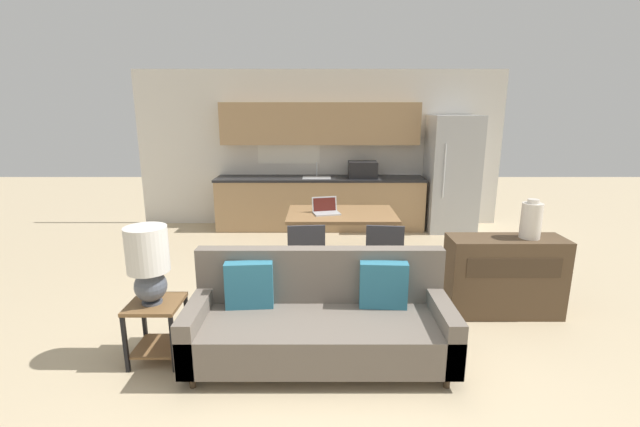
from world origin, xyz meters
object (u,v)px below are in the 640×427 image
credenza (504,276)px  laptop (326,209)px  side_table (157,321)px  refrigerator (451,174)px  vase (531,220)px  couch (320,320)px  dining_table (341,218)px  dining_chair_near_left (306,255)px  dining_chair_near_right (384,255)px  table_lamp (148,261)px

credenza → laptop: 2.20m
side_table → refrigerator: bearing=48.0°
vase → laptop: size_ratio=1.06×
refrigerator → couch: 4.58m
dining_table → laptop: laptop is taller
credenza → vase: vase is taller
refrigerator → dining_table: size_ratio=1.42×
credenza → dining_chair_near_left: size_ratio=1.33×
vase → dining_chair_near_right: bearing=163.9°
credenza → vase: 0.62m
couch → dining_chair_near_left: (-0.15, 1.20, 0.15)m
dining_table → refrigerator: bearing=44.4°
side_table → dining_chair_near_right: dining_chair_near_right is taller
couch → table_lamp: bearing=-178.3°
dining_table → table_lamp: size_ratio=2.12×
vase → credenza: bearing=179.8°
dining_chair_near_right → dining_chair_near_left: 0.86m
couch → vase: vase is taller
vase → dining_chair_near_left: vase is taller
refrigerator → laptop: (-2.16, -1.94, -0.16)m
refrigerator → table_lamp: 5.37m
dining_table → side_table: 2.64m
credenza → refrigerator: bearing=83.4°
refrigerator → laptop: refrigerator is taller
credenza → dining_chair_near_right: (-1.16, 0.39, 0.08)m
dining_table → laptop: size_ratio=3.69×
dining_table → credenza: credenza is taller
dining_chair_near_left → couch: bearing=91.5°
dining_table → laptop: 0.23m
credenza → side_table: bearing=-165.6°
table_lamp → side_table: bearing=32.7°
credenza → laptop: (-1.79, 1.21, 0.41)m
dining_table → dining_chair_near_left: 0.95m
side_table → dining_chair_near_left: 1.72m
refrigerator → vase: bearing=-92.9°
dining_table → credenza: 2.03m
dining_chair_near_left → laptop: laptop is taller
dining_chair_near_right → dining_chair_near_left: size_ratio=1.00×
side_table → dining_chair_near_right: (2.06, 1.22, 0.14)m
vase → dining_chair_near_right: (-1.37, 0.39, -0.51)m
table_lamp → dining_table: bearing=51.5°
dining_chair_near_right → side_table: bearing=37.5°
refrigerator → vase: 3.15m
side_table → table_lamp: 0.54m
refrigerator → dining_table: refrigerator is taller
laptop → dining_table: bearing=-8.1°
table_lamp → vase: bearing=13.7°
table_lamp → credenza: (3.23, 0.84, -0.47)m
couch → dining_chair_near_right: size_ratio=2.48×
dining_chair_near_right → couch: bearing=66.1°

